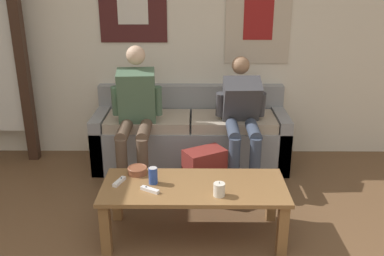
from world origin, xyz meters
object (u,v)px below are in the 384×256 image
(pillar_candle, at_px, (219,190))
(drink_can_blue, at_px, (153,176))
(couch, at_px, (191,137))
(ceramic_bowl, at_px, (138,170))
(backpack, at_px, (205,174))
(game_controller_near_right, at_px, (119,182))
(game_controller_near_left, at_px, (150,190))
(coffee_table, at_px, (194,194))
(person_seated_adult, at_px, (136,111))
(person_seated_teen, at_px, (242,116))

(pillar_candle, xyz_separation_m, drink_can_blue, (-0.47, 0.18, 0.01))
(drink_can_blue, bearing_deg, couch, 78.24)
(ceramic_bowl, bearing_deg, pillar_candle, -29.05)
(couch, distance_m, pillar_candle, 1.46)
(backpack, xyz_separation_m, pillar_candle, (0.08, -0.75, 0.26))
(drink_can_blue, bearing_deg, backpack, 55.63)
(game_controller_near_right, bearing_deg, ceramic_bowl, 53.72)
(ceramic_bowl, height_order, pillar_candle, pillar_candle)
(game_controller_near_left, height_order, game_controller_near_right, same)
(coffee_table, height_order, drink_can_blue, drink_can_blue)
(ceramic_bowl, bearing_deg, couch, 70.20)
(couch, xyz_separation_m, game_controller_near_right, (-0.51, -1.25, 0.14))
(coffee_table, distance_m, backpack, 0.63)
(person_seated_adult, height_order, pillar_candle, person_seated_adult)
(person_seated_teen, relative_size, drink_can_blue, 9.05)
(person_seated_teen, relative_size, ceramic_bowl, 7.38)
(coffee_table, distance_m, pillar_candle, 0.26)
(game_controller_near_left, bearing_deg, backpack, 59.79)
(drink_can_blue, relative_size, game_controller_near_left, 0.88)
(ceramic_bowl, relative_size, drink_can_blue, 1.23)
(backpack, height_order, pillar_candle, pillar_candle)
(ceramic_bowl, distance_m, drink_can_blue, 0.21)
(person_seated_teen, relative_size, backpack, 2.58)
(person_seated_adult, relative_size, person_seated_teen, 1.11)
(couch, xyz_separation_m, person_seated_teen, (0.47, -0.32, 0.33))
(couch, distance_m, ceramic_bowl, 1.18)
(backpack, distance_m, game_controller_near_left, 0.83)
(person_seated_teen, height_order, drink_can_blue, person_seated_teen)
(backpack, relative_size, pillar_candle, 4.11)
(ceramic_bowl, bearing_deg, drink_can_blue, -49.39)
(person_seated_adult, relative_size, ceramic_bowl, 8.16)
(couch, distance_m, game_controller_near_right, 1.36)
(backpack, xyz_separation_m, game_controller_near_right, (-0.64, -0.57, 0.22))
(backpack, bearing_deg, game_controller_near_right, -138.22)
(ceramic_bowl, xyz_separation_m, game_controller_near_left, (0.12, -0.28, -0.02))
(backpack, bearing_deg, ceramic_bowl, -141.64)
(coffee_table, relative_size, game_controller_near_right, 9.09)
(game_controller_near_left, bearing_deg, person_seated_adult, 102.33)
(coffee_table, bearing_deg, person_seated_adult, 119.80)
(person_seated_teen, height_order, backpack, person_seated_teen)
(couch, bearing_deg, ceramic_bowl, -109.80)
(game_controller_near_right, bearing_deg, person_seated_teen, 43.57)
(game_controller_near_left, bearing_deg, game_controller_near_right, 152.68)
(game_controller_near_left, bearing_deg, ceramic_bowl, 113.68)
(person_seated_teen, xyz_separation_m, pillar_candle, (-0.26, -1.11, -0.16))
(drink_can_blue, bearing_deg, person_seated_teen, 51.88)
(ceramic_bowl, height_order, drink_can_blue, drink_can_blue)
(coffee_table, distance_m, ceramic_bowl, 0.48)
(pillar_candle, height_order, game_controller_near_left, pillar_candle)
(ceramic_bowl, height_order, game_controller_near_right, ceramic_bowl)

